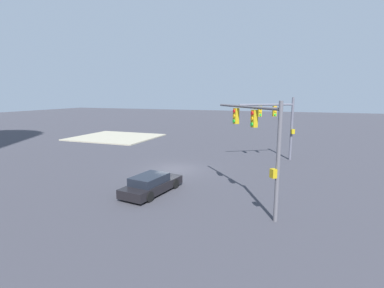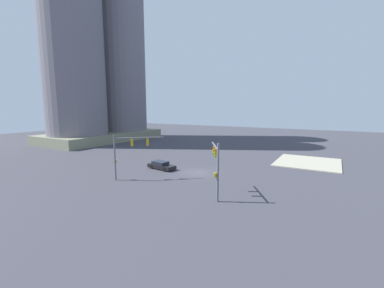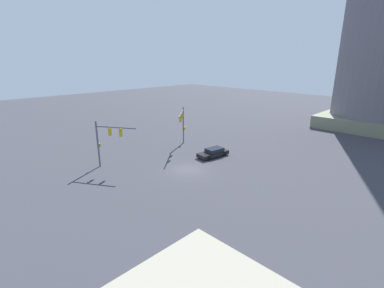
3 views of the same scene
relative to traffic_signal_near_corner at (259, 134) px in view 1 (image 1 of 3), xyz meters
The scene contains 5 objects.
ground_plane 10.70m from the traffic_signal_near_corner, 38.81° to the right, with size 175.83×175.83×0.00m, color #3A3A42.
sidewalk_corner 30.48m from the traffic_signal_near_corner, 40.33° to the right, with size 11.35×10.10×0.15m, color #A59F89.
traffic_signal_near_corner is the anchor object (origin of this frame).
traffic_signal_opposite_side 12.76m from the traffic_signal_near_corner, 90.94° to the right, with size 4.90×2.96×5.98m.
sedan_car_approaching 7.57m from the traffic_signal_near_corner, ahead, with size 2.44×4.82×1.21m.
Camera 1 is at (-9.72, 21.63, 6.27)m, focal length 27.03 mm.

